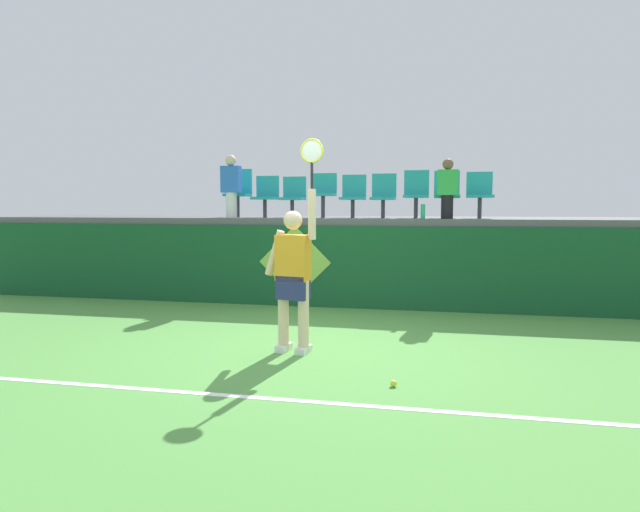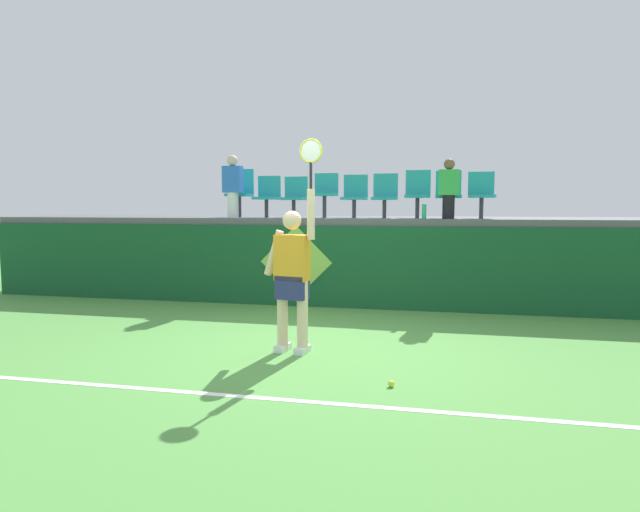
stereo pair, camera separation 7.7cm
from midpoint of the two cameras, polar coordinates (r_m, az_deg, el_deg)
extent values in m
plane|color=#519342|center=(6.64, -1.34, -9.84)|extent=(40.00, 40.00, 0.00)
cube|color=#144C28|center=(9.25, 2.63, -1.13)|extent=(13.78, 0.20, 1.40)
cube|color=#56565B|center=(10.38, 3.69, 3.76)|extent=(13.78, 2.48, 0.12)
cube|color=white|center=(5.07, -5.84, -14.67)|extent=(12.41, 0.08, 0.01)
cube|color=white|center=(6.60, -4.19, -9.58)|extent=(0.16, 0.28, 0.08)
cube|color=white|center=(6.50, -2.09, -9.82)|extent=(0.16, 0.28, 0.08)
cylinder|color=beige|center=(6.51, -4.21, -6.27)|extent=(0.13, 0.13, 0.86)
cylinder|color=beige|center=(6.41, -2.10, -6.45)|extent=(0.13, 0.13, 0.86)
cube|color=navy|center=(6.40, -3.18, -3.30)|extent=(0.39, 0.28, 0.28)
cube|color=orange|center=(6.36, -3.20, -0.18)|extent=(0.41, 0.28, 0.54)
sphere|color=beige|center=(6.33, -3.22, 3.78)|extent=(0.22, 0.22, 0.22)
cylinder|color=beige|center=(6.45, -5.14, 0.32)|extent=(0.27, 0.13, 0.55)
cylinder|color=beige|center=(6.23, -1.21, 4.40)|extent=(0.09, 0.09, 0.58)
cylinder|color=black|center=(6.24, -1.21, 8.44)|extent=(0.03, 0.03, 0.30)
torus|color=gold|center=(6.26, -1.22, 11.00)|extent=(0.28, 0.07, 0.28)
ellipsoid|color=silver|center=(6.26, -1.22, 11.00)|extent=(0.24, 0.06, 0.24)
sphere|color=#D1E533|center=(5.39, 7.33, -13.15)|extent=(0.07, 0.07, 0.07)
cylinder|color=#26B272|center=(9.19, 10.53, 4.62)|extent=(0.07, 0.07, 0.24)
cylinder|color=#38383D|center=(10.37, -8.85, 5.13)|extent=(0.07, 0.07, 0.39)
cube|color=teal|center=(10.37, -8.87, 6.35)|extent=(0.44, 0.42, 0.05)
cube|color=teal|center=(10.55, -8.53, 7.75)|extent=(0.44, 0.04, 0.47)
cylinder|color=#38383D|center=(10.19, -6.03, 4.99)|extent=(0.07, 0.07, 0.33)
cube|color=teal|center=(10.19, -6.04, 6.07)|extent=(0.44, 0.42, 0.05)
cube|color=teal|center=(10.38, -5.73, 7.29)|extent=(0.44, 0.04, 0.40)
cylinder|color=#38383D|center=(10.04, -3.16, 4.97)|extent=(0.07, 0.07, 0.32)
cube|color=teal|center=(10.04, -3.17, 6.04)|extent=(0.44, 0.42, 0.05)
cube|color=teal|center=(10.23, -2.90, 7.25)|extent=(0.44, 0.04, 0.39)
cylinder|color=#38383D|center=(9.91, 0.10, 5.19)|extent=(0.07, 0.07, 0.40)
cube|color=teal|center=(9.91, 0.10, 6.48)|extent=(0.44, 0.42, 0.05)
cube|color=teal|center=(10.10, 0.32, 7.65)|extent=(0.44, 0.04, 0.37)
cylinder|color=#38383D|center=(9.81, 3.21, 4.97)|extent=(0.07, 0.07, 0.32)
cube|color=teal|center=(9.81, 3.22, 6.06)|extent=(0.44, 0.42, 0.05)
cube|color=teal|center=(10.01, 3.39, 7.36)|extent=(0.44, 0.04, 0.41)
cylinder|color=#38383D|center=(9.75, 6.42, 4.93)|extent=(0.07, 0.07, 0.32)
cube|color=teal|center=(9.75, 6.43, 6.02)|extent=(0.44, 0.42, 0.05)
cube|color=teal|center=(9.94, 6.55, 7.38)|extent=(0.44, 0.04, 0.43)
cylinder|color=#38383D|center=(9.71, 9.82, 4.99)|extent=(0.07, 0.07, 0.36)
cube|color=teal|center=(9.71, 9.84, 6.19)|extent=(0.44, 0.42, 0.05)
cube|color=teal|center=(9.91, 9.90, 7.60)|extent=(0.44, 0.04, 0.44)
cylinder|color=#38383D|center=(9.71, 12.95, 4.92)|extent=(0.07, 0.07, 0.35)
cube|color=teal|center=(9.71, 12.97, 6.11)|extent=(0.44, 0.42, 0.05)
cube|color=teal|center=(9.90, 12.98, 7.49)|extent=(0.44, 0.04, 0.43)
cylinder|color=#38383D|center=(9.73, 16.22, 4.86)|extent=(0.07, 0.07, 0.36)
cube|color=teal|center=(9.73, 16.25, 6.05)|extent=(0.44, 0.42, 0.05)
cube|color=teal|center=(9.93, 16.20, 7.34)|extent=(0.44, 0.04, 0.40)
cylinder|color=black|center=(9.36, 12.99, 5.04)|extent=(0.20, 0.20, 0.40)
cube|color=green|center=(9.37, 13.04, 7.54)|extent=(0.34, 0.20, 0.42)
sphere|color=brown|center=(9.39, 13.08, 9.38)|extent=(0.18, 0.18, 0.18)
cylinder|color=white|center=(10.06, -9.51, 5.29)|extent=(0.20, 0.20, 0.46)
cube|color=blue|center=(10.07, -9.56, 7.96)|extent=(0.34, 0.20, 0.48)
sphere|color=beige|center=(10.09, -9.58, 9.87)|extent=(0.20, 0.20, 0.20)
cube|color=#144C28|center=(9.44, -2.87, -5.29)|extent=(0.90, 0.01, 0.00)
plane|color=#8CC64C|center=(9.32, -2.90, -0.66)|extent=(1.27, 0.00, 1.27)
camera|label=1|loc=(0.04, -90.30, -0.03)|focal=30.43mm
camera|label=2|loc=(0.04, 89.70, 0.03)|focal=30.43mm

